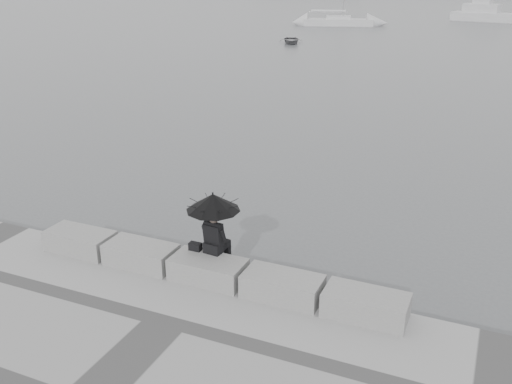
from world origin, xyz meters
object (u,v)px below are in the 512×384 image
at_px(seated_person, 213,209).
at_px(sailboat_left, 338,21).
at_px(motor_cruiser, 488,14).
at_px(dinghy, 291,40).

distance_m(seated_person, sailboat_left, 62.96).
height_order(seated_person, motor_cruiser, motor_cruiser).
distance_m(sailboat_left, dinghy, 18.78).
relative_size(sailboat_left, motor_cruiser, 1.36).
bearing_deg(motor_cruiser, sailboat_left, -127.47).
height_order(sailboat_left, motor_cruiser, sailboat_left).
relative_size(motor_cruiser, dinghy, 2.91).
bearing_deg(sailboat_left, motor_cruiser, 22.67).
bearing_deg(seated_person, dinghy, 113.45).
bearing_deg(sailboat_left, dinghy, -104.88).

